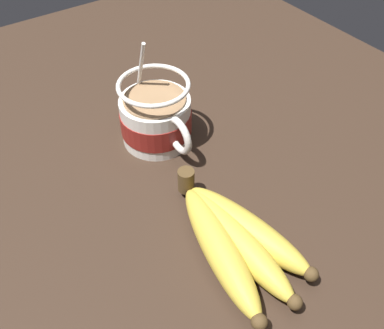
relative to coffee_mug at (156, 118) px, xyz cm
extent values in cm
cube|color=#332319|center=(2.60, -2.58, -5.38)|extent=(95.73, 95.73, 3.44)
cylinder|color=white|center=(-0.12, 0.00, -0.38)|extent=(9.42, 9.42, 6.56)
cylinder|color=maroon|center=(-0.12, 0.00, -0.55)|extent=(9.62, 9.62, 3.11)
torus|color=white|center=(5.45, 0.00, 0.78)|extent=(5.16, 0.90, 5.16)
cylinder|color=#997551|center=(-0.12, 0.00, 3.00)|extent=(8.22, 8.22, 0.40)
torus|color=white|center=(-0.12, 0.00, 5.22)|extent=(9.42, 9.42, 0.60)
cylinder|color=silver|center=(-3.88, 0.00, 4.02)|extent=(4.71, 0.50, 12.52)
ellipsoid|color=silver|center=(-1.76, 0.00, -2.16)|extent=(3.00, 2.00, 0.80)
cylinder|color=#4C381E|center=(10.85, -2.63, -1.11)|extent=(2.00, 2.00, 3.00)
ellipsoid|color=gold|center=(20.28, -4.75, -1.88)|extent=(17.69, 7.28, 3.56)
sphere|color=#4C381E|center=(28.74, -6.66, -1.88)|extent=(1.60, 1.60, 1.60)
ellipsoid|color=gold|center=(20.52, -2.72, -1.95)|extent=(17.37, 3.59, 3.43)
sphere|color=#4C381E|center=(29.18, -2.80, -1.95)|extent=(1.54, 1.54, 1.54)
ellipsoid|color=gold|center=(19.89, -0.77, -1.93)|extent=(16.83, 6.70, 3.46)
sphere|color=#4C381E|center=(27.96, 0.88, -1.93)|extent=(1.56, 1.56, 1.56)
camera|label=1|loc=(39.58, -21.74, 36.01)|focal=40.00mm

